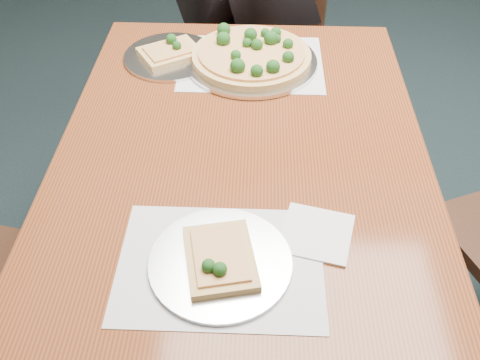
{
  "coord_description": "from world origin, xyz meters",
  "views": [
    {
      "loc": [
        -0.31,
        -1.32,
        1.59
      ],
      "look_at": [
        -0.34,
        -0.43,
        0.75
      ],
      "focal_mm": 40.0,
      "sensor_mm": 36.0,
      "label": 1
    }
  ],
  "objects_px": {
    "dining_table": "(240,208)",
    "chair_far": "(265,40)",
    "slice_plate_far": "(171,54)",
    "pizza_pan": "(252,56)",
    "slice_plate_near": "(220,261)"
  },
  "relations": [
    {
      "from": "dining_table",
      "to": "slice_plate_near",
      "type": "height_order",
      "value": "slice_plate_near"
    },
    {
      "from": "dining_table",
      "to": "pizza_pan",
      "type": "bearing_deg",
      "value": 88.32
    },
    {
      "from": "pizza_pan",
      "to": "slice_plate_far",
      "type": "relative_size",
      "value": 1.39
    },
    {
      "from": "chair_far",
      "to": "pizza_pan",
      "type": "xyz_separation_m",
      "value": [
        -0.04,
        -0.57,
        0.26
      ]
    },
    {
      "from": "dining_table",
      "to": "slice_plate_far",
      "type": "height_order",
      "value": "slice_plate_far"
    },
    {
      "from": "chair_far",
      "to": "slice_plate_near",
      "type": "height_order",
      "value": "chair_far"
    },
    {
      "from": "slice_plate_far",
      "to": "pizza_pan",
      "type": "bearing_deg",
      "value": -5.41
    },
    {
      "from": "dining_table",
      "to": "pizza_pan",
      "type": "relative_size",
      "value": 3.86
    },
    {
      "from": "dining_table",
      "to": "chair_far",
      "type": "height_order",
      "value": "chair_far"
    },
    {
      "from": "slice_plate_near",
      "to": "dining_table",
      "type": "bearing_deg",
      "value": 83.19
    },
    {
      "from": "dining_table",
      "to": "slice_plate_far",
      "type": "xyz_separation_m",
      "value": [
        -0.23,
        0.53,
        0.1
      ]
    },
    {
      "from": "chair_far",
      "to": "slice_plate_far",
      "type": "relative_size",
      "value": 3.25
    },
    {
      "from": "chair_far",
      "to": "slice_plate_far",
      "type": "distance_m",
      "value": 0.67
    },
    {
      "from": "slice_plate_near",
      "to": "pizza_pan",
      "type": "bearing_deg",
      "value": 86.65
    },
    {
      "from": "pizza_pan",
      "to": "slice_plate_near",
      "type": "bearing_deg",
      "value": -93.35
    }
  ]
}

